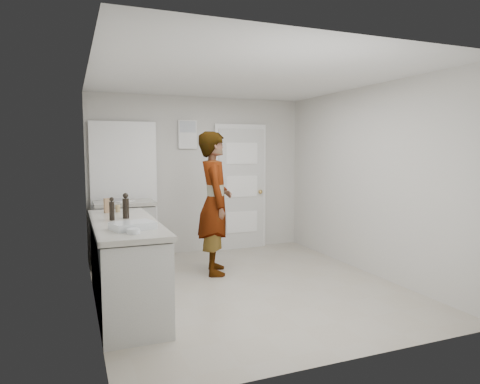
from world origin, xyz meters
name	(u,v)px	position (x,y,z in m)	size (l,w,h in m)	color
ground	(247,286)	(0.00, 0.00, 0.00)	(4.00, 4.00, 0.00)	#AAA08E
room_shell	(190,189)	(-0.17, 1.95, 1.02)	(4.00, 4.00, 4.00)	beige
main_counter	(126,268)	(-1.45, -0.20, 0.43)	(0.64, 1.96, 0.93)	silver
side_counter	(125,236)	(-1.25, 1.55, 0.43)	(0.84, 0.61, 0.93)	silver
person	(215,203)	(-0.17, 0.70, 0.95)	(0.69, 0.46, 1.90)	silver
cake_mix_box	(109,205)	(-1.55, 0.48, 1.01)	(0.10, 0.05, 0.17)	#A97D54
spice_jar	(118,208)	(-1.44, 0.49, 0.97)	(0.06, 0.06, 0.09)	tan
oil_cruet_a	(126,206)	(-1.41, -0.03, 1.06)	(0.07, 0.07, 0.27)	black
oil_cruet_b	(112,209)	(-1.56, -0.11, 1.04)	(0.05, 0.05, 0.24)	black
baking_dish	(133,226)	(-1.43, -0.69, 0.96)	(0.43, 0.35, 0.07)	silver
egg_bowl	(134,231)	(-1.45, -0.92, 0.95)	(0.12, 0.12, 0.04)	silver
papers	(121,201)	(-1.29, 1.60, 0.93)	(0.25, 0.32, 0.01)	white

